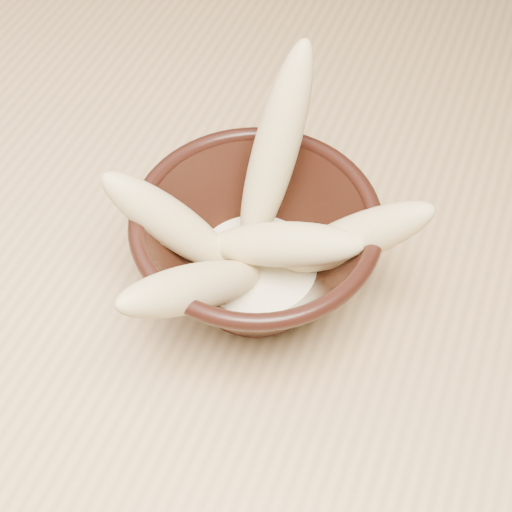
{
  "coord_description": "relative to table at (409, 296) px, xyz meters",
  "views": [
    {
      "loc": [
        0.0,
        -0.4,
        1.25
      ],
      "look_at": [
        -0.12,
        -0.1,
        0.8
      ],
      "focal_mm": 50.0,
      "sensor_mm": 36.0,
      "label": 1
    }
  ],
  "objects": [
    {
      "name": "bowl",
      "position": [
        -0.12,
        -0.1,
        0.14
      ],
      "size": [
        0.19,
        0.19,
        0.1
      ],
      "rotation": [
        0.0,
        0.0,
        0.27
      ],
      "color": "black",
      "rests_on": "table"
    },
    {
      "name": "banana_left",
      "position": [
        -0.18,
        -0.12,
        0.16
      ],
      "size": [
        0.12,
        0.06,
        0.12
      ],
      "primitive_type": "ellipsoid",
      "rotation": [
        0.76,
        0.0,
        -1.32
      ],
      "color": "#D1B77B",
      "rests_on": "bowl"
    },
    {
      "name": "table",
      "position": [
        0.0,
        0.0,
        0.0
      ],
      "size": [
        1.2,
        0.8,
        0.75
      ],
      "color": "tan",
      "rests_on": "ground"
    },
    {
      "name": "banana_across",
      "position": [
        -0.1,
        -0.1,
        0.16
      ],
      "size": [
        0.13,
        0.04,
        0.08
      ],
      "primitive_type": "ellipsoid",
      "rotation": [
        1.21,
        0.0,
        1.65
      ],
      "color": "#D1B77B",
      "rests_on": "bowl"
    },
    {
      "name": "banana_right",
      "position": [
        -0.05,
        -0.08,
        0.16
      ],
      "size": [
        0.13,
        0.06,
        0.12
      ],
      "primitive_type": "ellipsoid",
      "rotation": [
        0.82,
        0.0,
        1.76
      ],
      "color": "#D1B77B",
      "rests_on": "bowl"
    },
    {
      "name": "milk_puddle",
      "position": [
        -0.12,
        -0.1,
        0.11
      ],
      "size": [
        0.1,
        0.1,
        0.01
      ],
      "primitive_type": "cylinder",
      "color": "#F1EAC2",
      "rests_on": "bowl"
    },
    {
      "name": "banana_front",
      "position": [
        -0.14,
        -0.16,
        0.16
      ],
      "size": [
        0.09,
        0.15,
        0.12
      ],
      "primitive_type": "ellipsoid",
      "rotation": [
        0.93,
        0.0,
        -0.4
      ],
      "color": "#D1B77B",
      "rests_on": "bowl"
    },
    {
      "name": "banana_upright",
      "position": [
        -0.13,
        -0.05,
        0.19
      ],
      "size": [
        0.05,
        0.12,
        0.17
      ],
      "primitive_type": "ellipsoid",
      "rotation": [
        0.5,
        0.0,
        2.99
      ],
      "color": "#D1B77B",
      "rests_on": "bowl"
    }
  ]
}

